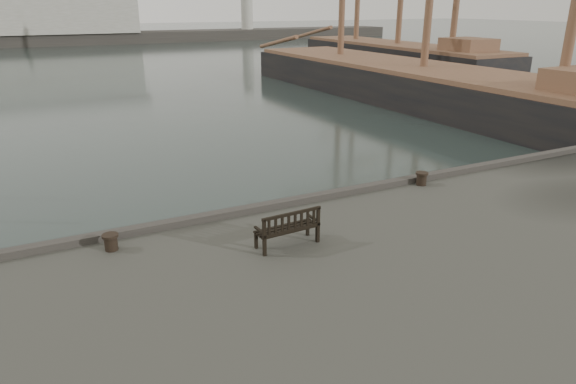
% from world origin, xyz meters
% --- Properties ---
extents(ground, '(400.00, 400.00, 0.00)m').
position_xyz_m(ground, '(0.00, 0.00, 0.00)').
color(ground, black).
rests_on(ground, ground).
extents(breakwater, '(140.00, 9.50, 12.20)m').
position_xyz_m(breakwater, '(-4.56, 92.00, 4.30)').
color(breakwater, '#383530').
rests_on(breakwater, ground).
extents(bench, '(1.56, 0.61, 0.88)m').
position_xyz_m(bench, '(-0.43, -2.45, 1.84)').
color(bench, black).
rests_on(bench, quay).
extents(bollard_left, '(0.42, 0.42, 0.39)m').
position_xyz_m(bollard_left, '(-4.17, -0.81, 1.76)').
color(bollard_left, black).
rests_on(bollard_left, quay).
extents(bollard_right, '(0.49, 0.49, 0.41)m').
position_xyz_m(bollard_right, '(5.27, -0.50, 1.76)').
color(bollard_right, black).
rests_on(bollard_right, quay).
extents(tall_ship_main, '(8.53, 39.51, 29.54)m').
position_xyz_m(tall_ship_main, '(20.81, 17.46, 0.75)').
color(tall_ship_main, black).
rests_on(tall_ship_main, ground).
extents(tall_ship_far, '(7.25, 30.36, 25.88)m').
position_xyz_m(tall_ship_far, '(31.86, 34.49, 0.85)').
color(tall_ship_far, black).
rests_on(tall_ship_far, ground).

